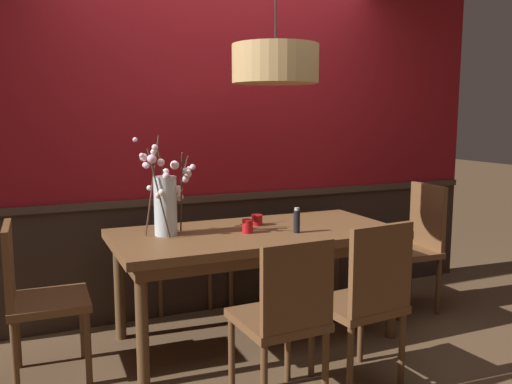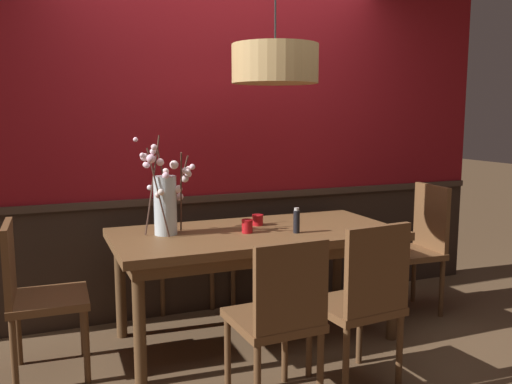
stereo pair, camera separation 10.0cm
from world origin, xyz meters
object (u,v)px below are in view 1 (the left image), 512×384
object	(u,v)px
vase_with_blossoms	(166,203)
candle_holder_nearer_edge	(257,220)
chair_head_west_end	(34,293)
chair_head_east_end	(415,241)
chair_near_side_left	(284,315)
chair_far_side_left	(177,240)
dining_table	(256,243)
chair_near_side_right	(366,296)
candle_holder_nearer_center	(248,226)
chair_far_side_right	(238,233)
pendant_lamp	(275,64)
condiment_bottle	(297,221)

from	to	relation	value
vase_with_blossoms	candle_holder_nearer_edge	bearing A→B (deg)	3.65
chair_head_west_end	chair_head_east_end	xyz separation A→B (m)	(2.71, 0.04, 0.03)
chair_near_side_left	chair_far_side_left	distance (m)	1.77
dining_table	chair_near_side_right	distance (m)	0.90
chair_head_east_end	vase_with_blossoms	xyz separation A→B (m)	(-1.92, 0.08, 0.41)
candle_holder_nearer_center	chair_head_west_end	bearing A→B (deg)	178.51
chair_far_side_right	candle_holder_nearer_edge	xyz separation A→B (m)	(-0.15, -0.73, 0.25)
chair_far_side_right	dining_table	bearing A→B (deg)	-104.46
chair_near_side_right	vase_with_blossoms	xyz separation A→B (m)	(-0.86, 0.95, 0.43)
candle_holder_nearer_edge	chair_far_side_left	bearing A→B (deg)	116.49
chair_near_side_left	pendant_lamp	distance (m)	1.55
condiment_bottle	pendant_lamp	size ratio (longest dim) A/B	0.16
chair_near_side_right	chair_far_side_right	bearing A→B (deg)	91.88
dining_table	condiment_bottle	world-z (taller)	condiment_bottle
chair_near_side_right	vase_with_blossoms	distance (m)	1.35
dining_table	chair_head_east_end	xyz separation A→B (m)	(1.34, 0.02, -0.12)
chair_head_west_end	chair_far_side_right	bearing A→B (deg)	29.27
chair_head_west_end	chair_far_side_left	size ratio (longest dim) A/B	0.99
chair_head_east_end	chair_head_west_end	bearing A→B (deg)	-179.24
dining_table	pendant_lamp	bearing A→B (deg)	-48.07
chair_near_side_left	condiment_bottle	bearing A→B (deg)	57.97
dining_table	chair_near_side_right	xyz separation A→B (m)	(0.28, -0.85, -0.14)
candle_holder_nearer_edge	pendant_lamp	bearing A→B (deg)	-85.84
chair_near_side_right	chair_far_side_right	xyz separation A→B (m)	(-0.06, 1.72, 0.01)
pendant_lamp	chair_head_east_end	bearing A→B (deg)	5.24
vase_with_blossoms	pendant_lamp	world-z (taller)	pendant_lamp
chair_near_side_right	chair_head_east_end	bearing A→B (deg)	39.14
chair_near_side_left	candle_holder_nearer_edge	distance (m)	1.11
chair_near_side_left	condiment_bottle	distance (m)	0.90
chair_near_side_right	pendant_lamp	distance (m)	1.50
chair_head_west_end	candle_holder_nearer_edge	bearing A→B (deg)	6.38
dining_table	pendant_lamp	distance (m)	1.16
dining_table	chair_far_side_left	xyz separation A→B (m)	(-0.30, 0.88, -0.14)
chair_far_side_right	pendant_lamp	distance (m)	1.61
condiment_bottle	chair_far_side_left	bearing A→B (deg)	115.81
vase_with_blossoms	chair_head_west_end	bearing A→B (deg)	-171.42
chair_near_side_right	chair_near_side_left	bearing A→B (deg)	-175.42
chair_near_side_right	chair_far_side_left	bearing A→B (deg)	108.56
dining_table	vase_with_blossoms	distance (m)	0.65
chair_head_east_end	vase_with_blossoms	distance (m)	1.96
candle_holder_nearer_center	candle_holder_nearer_edge	world-z (taller)	candle_holder_nearer_center
chair_far_side_left	candle_holder_nearer_edge	size ratio (longest dim) A/B	11.44
chair_near_side_right	chair_far_side_left	size ratio (longest dim) A/B	1.02
chair_head_east_end	candle_holder_nearer_center	distance (m)	1.45
chair_head_west_end	chair_head_east_end	world-z (taller)	chair_head_east_end
vase_with_blossoms	chair_near_side_right	bearing A→B (deg)	-47.87
condiment_bottle	candle_holder_nearer_center	bearing A→B (deg)	157.78
chair_far_side_left	candle_holder_nearer_edge	world-z (taller)	chair_far_side_left
dining_table	candle_holder_nearer_center	xyz separation A→B (m)	(-0.08, -0.05, 0.13)
dining_table	candle_holder_nearer_center	bearing A→B (deg)	-147.65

